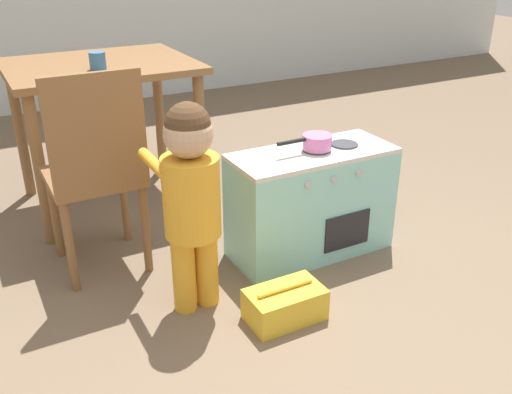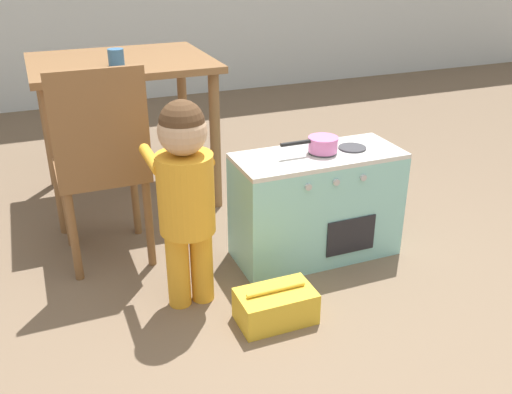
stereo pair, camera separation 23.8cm
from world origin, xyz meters
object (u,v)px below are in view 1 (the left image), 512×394
object	(u,v)px
cup_on_table	(98,61)
toy_pot	(316,141)
child_figure	(191,188)
dining_chair_near	(96,170)
dining_table	(102,87)
play_kitchen	(311,202)
toy_basket	(285,304)

from	to	relation	value
cup_on_table	toy_pot	bearing A→B (deg)	-49.06
child_figure	dining_chair_near	distance (m)	0.50
toy_pot	dining_chair_near	bearing A→B (deg)	162.79
child_figure	dining_table	bearing A→B (deg)	91.00
play_kitchen	child_figure	world-z (taller)	child_figure
toy_basket	cup_on_table	size ratio (longest dim) A/B	3.62
dining_table	dining_chair_near	size ratio (longest dim) A/B	1.02
play_kitchen	cup_on_table	bearing A→B (deg)	130.38
child_figure	cup_on_table	size ratio (longest dim) A/B	10.29
play_kitchen	dining_table	xyz separation A→B (m)	(-0.66, 0.99, 0.40)
child_figure	toy_basket	bearing A→B (deg)	-43.38
toy_pot	toy_basket	size ratio (longest dim) A/B	0.90
dining_chair_near	cup_on_table	bearing A→B (deg)	71.37
toy_pot	child_figure	world-z (taller)	child_figure
toy_pot	dining_table	size ratio (longest dim) A/B	0.29
child_figure	cup_on_table	xyz separation A→B (m)	(-0.06, 0.98, 0.30)
dining_table	dining_chair_near	bearing A→B (deg)	-107.96
child_figure	toy_basket	distance (m)	0.58
child_figure	toy_pot	bearing A→B (deg)	12.80
play_kitchen	toy_basket	world-z (taller)	play_kitchen
toy_pot	dining_chair_near	size ratio (longest dim) A/B	0.29
play_kitchen	toy_pot	distance (m)	0.30
dining_chair_near	cup_on_table	distance (m)	0.67
play_kitchen	dining_chair_near	distance (m)	0.96
toy_pot	toy_basket	distance (m)	0.74
toy_basket	dining_table	bearing A→B (deg)	101.69
play_kitchen	toy_basket	distance (m)	0.58
child_figure	toy_basket	xyz separation A→B (m)	(0.27, -0.25, -0.45)
cup_on_table	toy_basket	bearing A→B (deg)	-75.00
dining_table	dining_chair_near	distance (m)	0.76
play_kitchen	child_figure	distance (m)	0.71
toy_pot	child_figure	bearing A→B (deg)	-167.20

